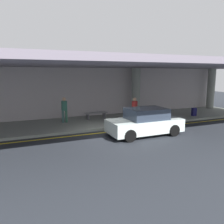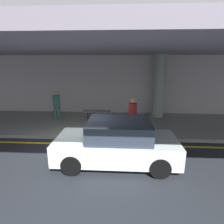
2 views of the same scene
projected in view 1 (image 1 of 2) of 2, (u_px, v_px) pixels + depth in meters
ground_plane at (111, 135)px, 12.56m from camera, size 60.00×60.00×0.00m
sidewalk at (94, 122)px, 15.36m from camera, size 26.00×4.20×0.15m
lane_stripe_yellow at (108, 132)px, 13.07m from camera, size 26.00×0.14×0.01m
support_column_left_mid at (136, 91)px, 17.81m from camera, size 0.68×0.68×3.65m
support_column_center at (211, 89)px, 20.91m from camera, size 0.68×0.68×3.65m
ceiling_overhang at (95, 64)px, 14.24m from camera, size 28.00×13.20×0.30m
terminal_back_wall at (84, 93)px, 17.08m from camera, size 26.00×0.30×3.80m
car_white at (145, 122)px, 12.40m from camera, size 4.10×1.92×1.50m
traveler_with_luggage at (64, 108)px, 14.80m from camera, size 0.38×0.38×1.68m
person_waiting_for_ride at (135, 108)px, 14.70m from camera, size 0.38×0.38×1.68m
suitcase_upright_primary at (194, 112)px, 17.24m from camera, size 0.36×0.22×0.90m
bench_metal at (96, 114)px, 16.02m from camera, size 1.60×0.50×0.48m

